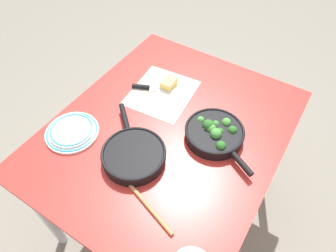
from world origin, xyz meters
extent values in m
plane|color=slate|center=(0.00, 0.00, 0.00)|extent=(14.00, 14.00, 0.00)
cube|color=#B72D28|center=(0.00, 0.00, 0.76)|extent=(1.13, 0.93, 0.03)
cylinder|color=#BCBCC1|center=(-0.50, -0.41, 0.37)|extent=(0.05, 0.05, 0.74)
cylinder|color=#BCBCC1|center=(0.50, -0.41, 0.37)|extent=(0.05, 0.05, 0.74)
cylinder|color=#BCBCC1|center=(-0.50, 0.41, 0.37)|extent=(0.05, 0.05, 0.74)
cylinder|color=black|center=(-0.07, 0.19, 0.79)|extent=(0.24, 0.24, 0.05)
torus|color=black|center=(-0.07, 0.19, 0.82)|extent=(0.25, 0.25, 0.01)
cylinder|color=black|center=(0.02, 0.34, 0.81)|extent=(0.07, 0.11, 0.02)
cylinder|color=#205218|center=(-0.07, 0.21, 0.79)|extent=(0.01, 0.01, 0.02)
sphere|color=#286023|center=(-0.07, 0.21, 0.81)|extent=(0.03, 0.03, 0.03)
cylinder|color=#357027|center=(-0.05, 0.20, 0.79)|extent=(0.02, 0.02, 0.03)
sphere|color=#428438|center=(-0.05, 0.20, 0.82)|extent=(0.05, 0.05, 0.05)
cylinder|color=#357027|center=(-0.09, 0.11, 0.79)|extent=(0.01, 0.01, 0.02)
sphere|color=#428438|center=(-0.09, 0.11, 0.81)|extent=(0.03, 0.03, 0.03)
cylinder|color=#2C6823|center=(-0.10, 0.17, 0.79)|extent=(0.01, 0.01, 0.02)
sphere|color=#387A33|center=(-0.10, 0.17, 0.81)|extent=(0.03, 0.03, 0.03)
cylinder|color=#357027|center=(-0.06, 0.17, 0.79)|extent=(0.01, 0.01, 0.02)
sphere|color=#428438|center=(-0.06, 0.17, 0.82)|extent=(0.04, 0.04, 0.04)
cylinder|color=#205218|center=(-0.01, 0.24, 0.79)|extent=(0.01, 0.01, 0.02)
sphere|color=#286023|center=(-0.01, 0.24, 0.82)|extent=(0.04, 0.04, 0.04)
cylinder|color=#205218|center=(-0.11, 0.25, 0.79)|extent=(0.01, 0.01, 0.02)
sphere|color=#286023|center=(-0.11, 0.25, 0.82)|extent=(0.04, 0.04, 0.04)
cylinder|color=#205218|center=(-0.07, 0.15, 0.79)|extent=(0.02, 0.02, 0.03)
sphere|color=#286023|center=(-0.07, 0.15, 0.82)|extent=(0.05, 0.05, 0.05)
cylinder|color=#357027|center=(-0.13, 0.21, 0.79)|extent=(0.01, 0.01, 0.02)
sphere|color=#428438|center=(-0.13, 0.21, 0.82)|extent=(0.04, 0.04, 0.04)
cube|color=#9E703D|center=(-0.10, 0.22, 0.80)|extent=(0.05, 0.05, 0.03)
cube|color=#AD7F4C|center=(-0.07, 0.15, 0.80)|extent=(0.05, 0.04, 0.04)
cube|color=#AD7F4C|center=(-0.12, 0.21, 0.80)|extent=(0.04, 0.04, 0.03)
cube|color=#AD7F4C|center=(-0.07, 0.20, 0.80)|extent=(0.04, 0.03, 0.03)
cylinder|color=black|center=(0.20, -0.03, 0.80)|extent=(0.25, 0.25, 0.05)
torus|color=black|center=(0.20, -0.03, 0.82)|extent=(0.26, 0.26, 0.01)
cylinder|color=black|center=(0.07, -0.18, 0.81)|extent=(0.12, 0.13, 0.02)
cylinder|color=#EAD170|center=(0.20, -0.03, 0.79)|extent=(0.21, 0.21, 0.02)
cylinder|color=#A87A4C|center=(0.34, 0.12, 0.78)|extent=(0.10, 0.29, 0.02)
ellipsoid|color=#A87A4C|center=(0.29, -0.04, 0.78)|extent=(0.06, 0.07, 0.02)
cube|color=silver|center=(-0.17, -0.14, 0.77)|extent=(0.34, 0.31, 0.00)
cube|color=silver|center=(-0.19, -0.14, 0.77)|extent=(0.08, 0.14, 0.01)
cylinder|color=black|center=(-0.15, -0.25, 0.78)|extent=(0.06, 0.09, 0.02)
cube|color=#E0C15B|center=(-0.23, -0.14, 0.79)|extent=(0.08, 0.06, 0.04)
cylinder|color=white|center=(0.24, -0.33, 0.78)|extent=(0.23, 0.23, 0.01)
torus|color=teal|center=(0.24, -0.33, 0.78)|extent=(0.22, 0.22, 0.01)
cylinder|color=white|center=(0.24, -0.33, 0.79)|extent=(0.19, 0.19, 0.01)
torus|color=teal|center=(0.24, -0.33, 0.80)|extent=(0.18, 0.18, 0.01)
camera|label=1|loc=(0.69, 0.44, 1.77)|focal=32.00mm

